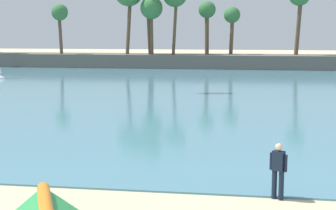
{
  "coord_description": "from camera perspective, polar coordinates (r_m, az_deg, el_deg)",
  "views": [
    {
      "loc": [
        5.46,
        -5.1,
        4.88
      ],
      "look_at": [
        2.5,
        13.96,
        2.12
      ],
      "focal_mm": 55.76,
      "sensor_mm": 36.0,
      "label": 1
    }
  ],
  "objects": [
    {
      "name": "sea",
      "position": [
        62.08,
        3.75,
        3.64
      ],
      "size": [
        220.0,
        93.2,
        0.06
      ],
      "primitive_type": "cube",
      "color": "teal",
      "rests_on": "ground"
    },
    {
      "name": "person_at_waterline",
      "position": [
        15.54,
        11.96,
        -6.9
      ],
      "size": [
        0.49,
        0.34,
        1.67
      ],
      "color": "#141E33",
      "rests_on": "ground"
    },
    {
      "name": "palm_headland",
      "position": [
        68.8,
        2.24,
        7.18
      ],
      "size": [
        97.5,
        6.37,
        12.89
      ],
      "color": "#605B54",
      "rests_on": "ground"
    }
  ]
}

